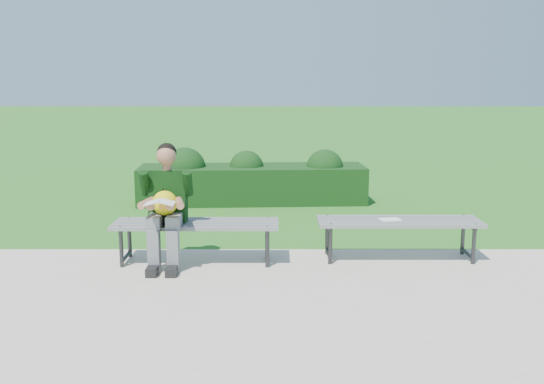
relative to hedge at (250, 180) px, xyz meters
The scene contains 7 objects.
ground 2.96m from the hedge, 87.50° to the right, with size 80.00×80.00×0.00m.
walkway 4.70m from the hedge, 88.43° to the right, with size 30.00×3.50×0.02m.
hedge is the anchor object (origin of this frame).
bench_left 3.47m from the hedge, 97.74° to the right, with size 1.80×0.50×0.46m.
bench_right 3.77m from the hedge, 61.84° to the right, with size 1.80×0.50×0.46m.
seated_boy 3.63m from the hedge, 102.25° to the right, with size 0.56×0.76×1.31m.
paper_sheet 3.72m from the hedge, 63.20° to the right, with size 0.25×0.20×0.01m.
Camera 1 is at (0.24, -6.93, 2.00)m, focal length 40.00 mm.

